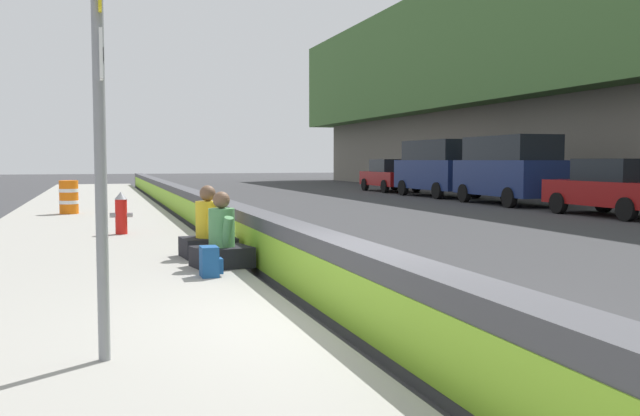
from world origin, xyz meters
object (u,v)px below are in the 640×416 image
object	(u,v)px
parked_car_third	(616,187)
parked_car_midline	(439,167)
seated_person_middle	(208,234)
seated_person_foreground	(222,243)
parked_car_far	(390,175)
construction_barrel	(69,197)
parked_car_fourth	(509,168)
backpack	(210,262)
route_sign_post	(100,85)
fire_hydrant	(121,212)

from	to	relation	value
parked_car_third	parked_car_midline	xyz separation A→B (m)	(11.48, -0.17, 0.49)
seated_person_middle	seated_person_foreground	bearing A→B (deg)	-178.76
parked_car_third	parked_car_far	size ratio (longest dim) A/B	1.00
parked_car_third	seated_person_foreground	bearing A→B (deg)	118.35
construction_barrel	parked_car_far	size ratio (longest dim) A/B	0.21
construction_barrel	parked_car_fourth	world-z (taller)	parked_car_fourth
parked_car_midline	parked_car_far	world-z (taller)	parked_car_midline
parked_car_fourth	construction_barrel	bearing A→B (deg)	95.73
seated_person_middle	backpack	distance (m)	1.94
route_sign_post	parked_car_fourth	size ratio (longest dim) A/B	0.70
seated_person_middle	parked_car_far	distance (m)	26.25
seated_person_middle	parked_car_third	world-z (taller)	parked_car_third
parked_car_third	parked_car_fourth	xyz separation A→B (m)	(5.72, -0.08, 0.49)
seated_person_middle	parked_car_far	size ratio (longest dim) A/B	0.25
parked_car_midline	route_sign_post	bearing A→B (deg)	147.19
parked_car_third	backpack	bearing A→B (deg)	120.41
backpack	parked_car_third	size ratio (longest dim) A/B	0.09
parked_car_midline	parked_car_third	bearing A→B (deg)	179.15
route_sign_post	seated_person_foreground	size ratio (longest dim) A/B	3.32
backpack	parked_car_fourth	world-z (taller)	parked_car_fourth
route_sign_post	fire_hydrant	world-z (taller)	route_sign_post
parked_car_third	seated_person_middle	bearing A→B (deg)	114.26
construction_barrel	parked_car_third	distance (m)	15.89
seated_person_middle	construction_barrel	size ratio (longest dim) A/B	1.19
seated_person_middle	parked_car_midline	world-z (taller)	parked_car_midline
route_sign_post	seated_person_middle	xyz separation A→B (m)	(5.47, -1.62, -1.74)
seated_person_foreground	parked_car_far	distance (m)	27.23
construction_barrel	parked_car_fourth	size ratio (longest dim) A/B	0.18
route_sign_post	construction_barrel	distance (m)	15.56
seated_person_middle	parked_car_third	distance (m)	14.14
seated_person_middle	parked_car_fourth	xyz separation A→B (m)	(11.53, -12.97, 0.86)
parked_car_far	route_sign_post	bearing A→B (deg)	152.52
parked_car_far	parked_car_midline	bearing A→B (deg)	179.90
construction_barrel	parked_car_midline	distance (m)	17.16
parked_car_midline	seated_person_middle	bearing A→B (deg)	142.94
construction_barrel	parked_car_far	distance (m)	20.10
seated_person_foreground	construction_barrel	world-z (taller)	seated_person_foreground
route_sign_post	parked_car_third	xyz separation A→B (m)	(11.28, -14.51, -1.37)
parked_car_fourth	parked_car_far	xyz separation A→B (m)	(11.24, -0.10, -0.49)
route_sign_post	parked_car_far	bearing A→B (deg)	-27.48
fire_hydrant	parked_car_fourth	size ratio (longest dim) A/B	0.17
fire_hydrant	parked_car_far	distance (m)	23.67
backpack	parked_car_far	size ratio (longest dim) A/B	0.09
fire_hydrant	parked_car_midline	size ratio (longest dim) A/B	0.17
parked_car_midline	seated_person_foreground	bearing A→B (deg)	144.72
backpack	construction_barrel	size ratio (longest dim) A/B	0.42
seated_person_foreground	parked_car_fourth	distance (m)	18.13
seated_person_middle	parked_car_third	bearing A→B (deg)	-65.74
route_sign_post	backpack	xyz separation A→B (m)	(3.56, -1.36, -1.90)
parked_car_fourth	parked_car_far	bearing A→B (deg)	-0.50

